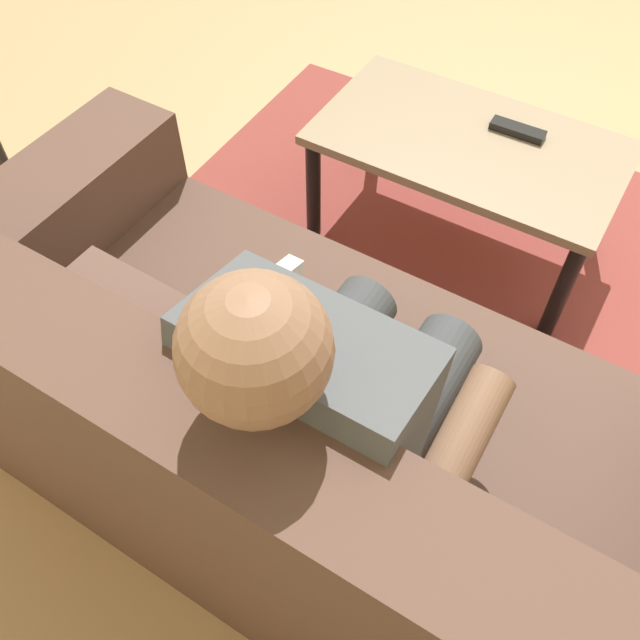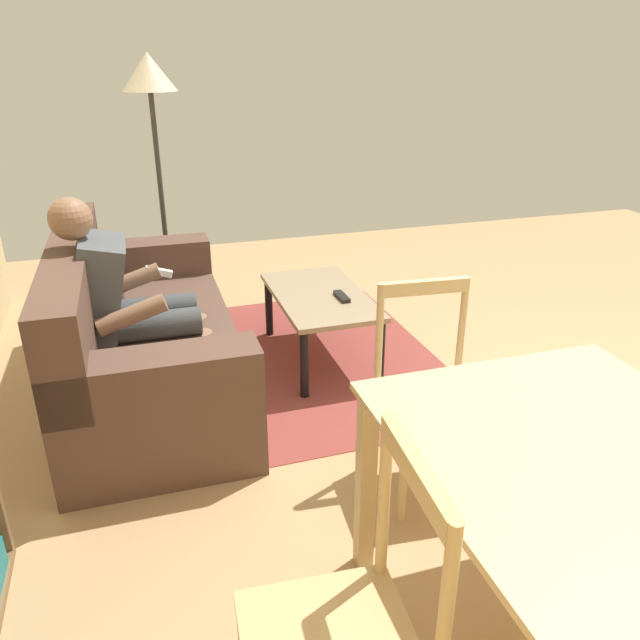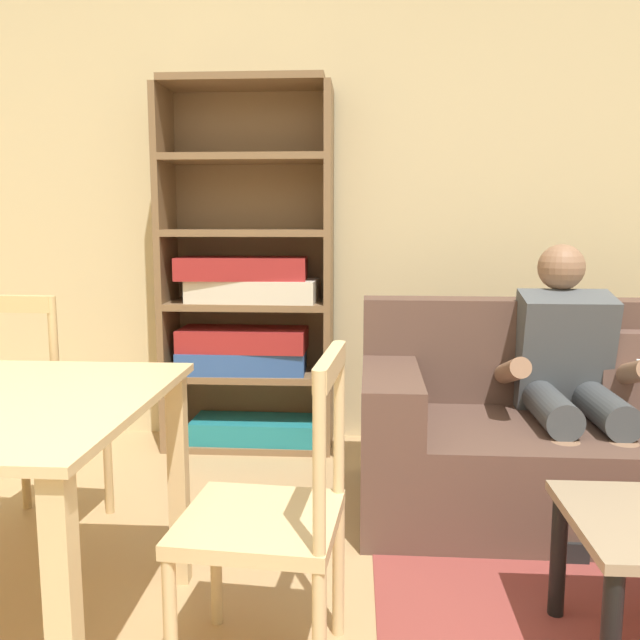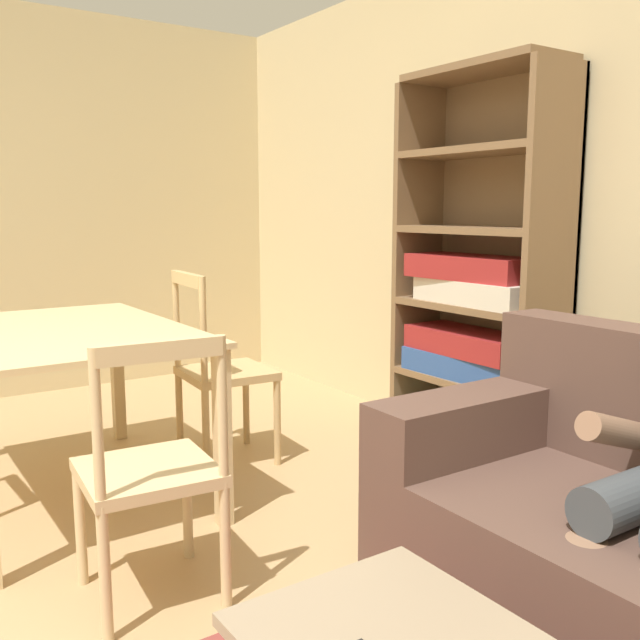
{
  "view_description": "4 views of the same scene",
  "coord_description": "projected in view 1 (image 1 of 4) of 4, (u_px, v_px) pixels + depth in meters",
  "views": [
    {
      "loc": [
        0.84,
        2.47,
        1.75
      ],
      "look_at": [
        1.26,
        1.78,
        0.7
      ],
      "focal_mm": 38.17,
      "sensor_mm": 36.0,
      "label": 1
    },
    {
      "loc": [
        -1.99,
        1.8,
        1.78
      ],
      "look_at": [
        1.33,
        0.76,
        0.26
      ],
      "focal_mm": 34.52,
      "sensor_mm": 36.0,
      "label": 2
    },
    {
      "loc": [
        0.28,
        -1.04,
        1.24
      ],
      "look_at": [
        0.13,
        1.27,
        0.9
      ],
      "focal_mm": 37.84,
      "sensor_mm": 36.0,
      "label": 3
    },
    {
      "loc": [
        2.11,
        -0.08,
        1.28
      ],
      "look_at": [
        0.13,
        1.27,
        0.9
      ],
      "focal_mm": 39.08,
      "sensor_mm": 36.0,
      "label": 4
    }
  ],
  "objects": [
    {
      "name": "couch",
      "position": [
        303.0,
        438.0,
        1.59
      ],
      "size": [
        1.97,
        0.92,
        0.88
      ],
      "color": "brown",
      "rests_on": "ground_plane"
    },
    {
      "name": "person_lounging",
      "position": [
        333.0,
        406.0,
        1.34
      ],
      "size": [
        0.59,
        0.88,
        1.14
      ],
      "color": "#4C5156",
      "rests_on": "ground_plane"
    },
    {
      "name": "coffee_table",
      "position": [
        467.0,
        155.0,
        2.14
      ],
      "size": [
        0.95,
        0.53,
        0.43
      ],
      "color": "gray",
      "rests_on": "ground_plane"
    },
    {
      "name": "tv_remote",
      "position": [
        518.0,
        130.0,
        2.1
      ],
      "size": [
        0.17,
        0.05,
        0.02
      ],
      "primitive_type": "cube",
      "rotation": [
        0.0,
        0.0,
        1.59
      ],
      "color": "black",
      "rests_on": "coffee_table"
    },
    {
      "name": "area_rug",
      "position": [
        450.0,
        238.0,
        2.43
      ],
      "size": [
        2.02,
        1.43,
        0.01
      ],
      "primitive_type": "cube",
      "rotation": [
        0.0,
        0.0,
        0.01
      ],
      "color": "brown",
      "rests_on": "ground_plane"
    }
  ]
}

